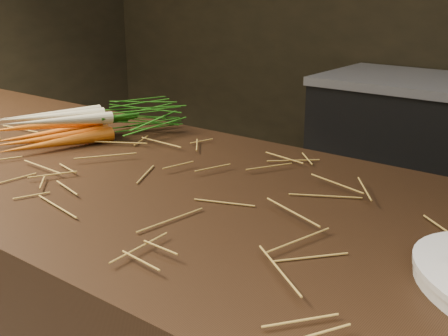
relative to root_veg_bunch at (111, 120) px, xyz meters
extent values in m
cone|color=orange|center=(-0.09, -0.12, -0.03)|extent=(0.12, 0.26, 0.03)
cone|color=orange|center=(-0.05, -0.13, -0.03)|extent=(0.14, 0.26, 0.03)
cone|color=orange|center=(-0.01, -0.15, -0.03)|extent=(0.11, 0.26, 0.03)
cone|color=orange|center=(-0.08, -0.13, 0.00)|extent=(0.14, 0.26, 0.03)
cone|color=beige|center=(-0.08, -0.11, 0.02)|extent=(0.09, 0.25, 0.04)
cone|color=beige|center=(-0.05, -0.14, 0.02)|extent=(0.12, 0.24, 0.04)
cone|color=beige|center=(-0.01, -0.14, 0.02)|extent=(0.11, 0.24, 0.04)
ellipsoid|color=#277415|center=(0.03, 0.08, 0.00)|extent=(0.23, 0.27, 0.09)
camera|label=1|loc=(1.02, -0.87, 0.31)|focal=45.00mm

